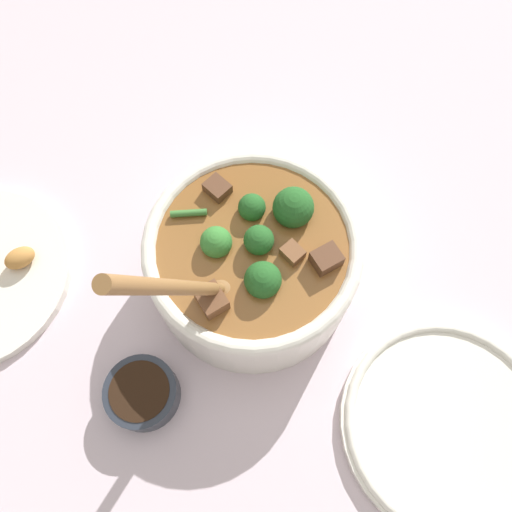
{
  "coord_description": "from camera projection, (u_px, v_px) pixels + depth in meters",
  "views": [
    {
      "loc": [
        0.0,
        0.21,
        0.54
      ],
      "look_at": [
        0.0,
        0.0,
        0.06
      ],
      "focal_mm": 35.0,
      "sensor_mm": 36.0,
      "label": 1
    }
  ],
  "objects": [
    {
      "name": "empty_plate",
      "position": [
        451.0,
        425.0,
        0.51
      ],
      "size": [
        0.22,
        0.22,
        0.02
      ],
      "color": "silver",
      "rests_on": "ground_plane"
    },
    {
      "name": "stew_bowl",
      "position": [
        256.0,
        258.0,
        0.53
      ],
      "size": [
        0.22,
        0.23,
        0.29
      ],
      "color": "white",
      "rests_on": "ground_plane"
    },
    {
      "name": "condiment_bowl",
      "position": [
        146.0,
        393.0,
        0.51
      ],
      "size": [
        0.07,
        0.07,
        0.03
      ],
      "color": "#232833",
      "rests_on": "ground_plane"
    },
    {
      "name": "ground_plane",
      "position": [
        256.0,
        277.0,
        0.58
      ],
      "size": [
        4.0,
        4.0,
        0.0
      ],
      "primitive_type": "plane",
      "color": "silver"
    }
  ]
}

